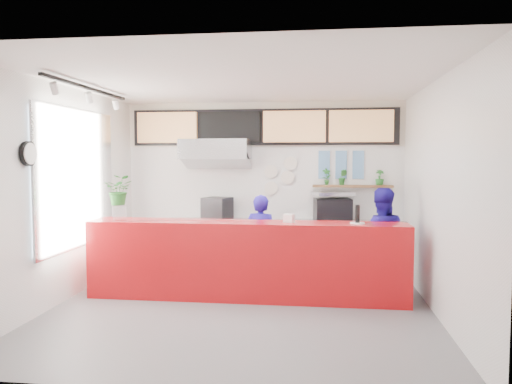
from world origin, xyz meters
The scene contains 45 objects.
floor centered at (0.00, 0.00, 0.00)m, with size 5.00×5.00×0.00m, color slate.
ceiling centered at (0.00, 0.00, 3.00)m, with size 5.00×5.00×0.00m, color silver.
wall_back centered at (0.00, 2.50, 1.50)m, with size 5.00×5.00×0.00m, color white.
wall_left centered at (-2.50, 0.00, 1.50)m, with size 5.00×5.00×0.00m, color white.
wall_right centered at (2.50, 0.00, 1.50)m, with size 5.00×5.00×0.00m, color white.
service_counter centered at (0.00, 0.40, 0.55)m, with size 4.50×0.60×1.10m, color #AC0C10.
cream_band centered at (0.00, 2.49, 2.60)m, with size 5.00×0.02×0.80m, color beige.
prep_bench centered at (-0.80, 2.20, 0.45)m, with size 1.80×0.60×0.90m, color #B2B5BA.
panini_oven centered at (-0.79, 2.20, 1.10)m, with size 0.44×0.44×0.39m, color black.
extraction_hood centered at (-0.80, 2.15, 2.15)m, with size 1.20×0.70×0.35m, color #B2B5BA.
hood_lip centered at (-0.80, 2.15, 1.95)m, with size 1.20×0.70×0.08m, color #B2B5BA.
right_bench centered at (1.50, 2.20, 0.45)m, with size 1.80×0.60×0.90m, color #B2B5BA.
espresso_machine centered at (1.25, 2.20, 1.10)m, with size 0.61×0.44×0.39m, color black.
espresso_tray centered at (1.25, 2.20, 1.38)m, with size 0.65×0.45×0.06m, color silver.
herb_shelf centered at (1.60, 2.40, 1.50)m, with size 1.40×0.18×0.04m, color brown.
menu_board_far_left centered at (-1.75, 2.38, 2.55)m, with size 1.10×0.10×0.55m, color tan.
menu_board_mid_left centered at (-0.59, 2.38, 2.55)m, with size 1.10×0.10×0.55m, color black.
menu_board_mid_right centered at (0.57, 2.38, 2.55)m, with size 1.10×0.10×0.55m, color tan.
menu_board_far_right centered at (1.73, 2.38, 2.55)m, with size 1.10×0.10×0.55m, color tan.
soffit centered at (0.00, 2.46, 2.55)m, with size 4.80×0.04×0.65m, color black.
window_pane centered at (-2.47, 0.30, 1.70)m, with size 0.04×2.20×1.90m, color silver.
window_frame centered at (-2.45, 0.30, 1.70)m, with size 0.03×2.30×2.00m, color #B2B5BA.
wall_clock_rim centered at (-2.46, -0.90, 2.05)m, with size 0.30×0.30×0.05m, color black.
wall_clock_face centered at (-2.43, -0.90, 2.05)m, with size 0.26×0.26×0.02m, color white.
track_rail centered at (-2.10, 0.00, 2.94)m, with size 0.05×2.40×0.04m, color black.
dec_plate_a centered at (0.15, 2.47, 1.75)m, with size 0.24×0.24×0.03m, color silver.
dec_plate_b centered at (0.45, 2.47, 1.65)m, with size 0.24×0.24×0.03m, color silver.
dec_plate_c centered at (0.15, 2.47, 1.45)m, with size 0.24×0.24×0.03m, color silver.
dec_plate_d centered at (0.50, 2.47, 1.90)m, with size 0.24×0.24×0.03m, color silver.
photo_frame_a centered at (1.10, 2.48, 2.00)m, with size 0.20×0.02×0.25m, color #598CBF.
photo_frame_b centered at (1.40, 2.48, 2.00)m, with size 0.20×0.02×0.25m, color #598CBF.
photo_frame_c centered at (1.70, 2.48, 2.00)m, with size 0.20×0.02×0.25m, color #598CBF.
photo_frame_d centered at (1.10, 2.48, 1.75)m, with size 0.20×0.02×0.25m, color #598CBF.
photo_frame_e centered at (1.40, 2.48, 1.75)m, with size 0.20×0.02×0.25m, color #598CBF.
photo_frame_f centered at (1.70, 2.48, 1.75)m, with size 0.20×0.02×0.25m, color #598CBF.
staff_center centered at (0.13, 1.05, 0.72)m, with size 0.52×0.34×1.44m, color #201594.
staff_right centered at (1.92, 0.95, 0.78)m, with size 0.76×0.59×1.56m, color #201594.
herb_a centered at (1.15, 2.40, 1.67)m, with size 0.16×0.11×0.30m, color #256C27.
herb_b centered at (1.43, 2.40, 1.66)m, with size 0.15×0.12×0.28m, color #256C27.
herb_d centered at (2.06, 2.40, 1.66)m, with size 0.15×0.14×0.27m, color #256C27.
glass_vase centered at (-1.83, 0.31, 1.22)m, with size 0.19×0.19×0.23m, color white.
basil_vase centered at (-1.83, 0.31, 1.54)m, with size 0.39×0.34×0.44m, color #256C27.
napkin_holder centered at (0.60, 0.38, 1.16)m, with size 0.14×0.09×0.12m, color white.
white_plate centered at (1.54, 0.38, 1.11)m, with size 0.20×0.20×0.02m, color white.
pepper_mill centered at (1.54, 0.38, 1.24)m, with size 0.06×0.06×0.24m, color black.
Camera 1 is at (1.01, -6.51, 2.00)m, focal length 35.00 mm.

